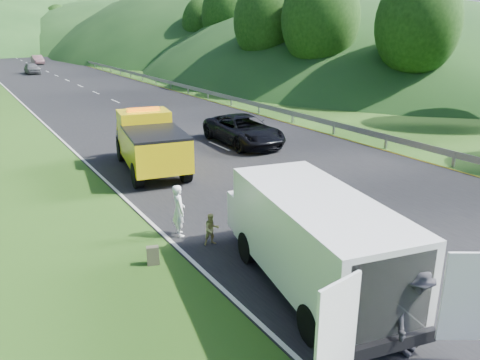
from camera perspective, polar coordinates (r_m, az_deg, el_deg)
ground at (r=15.71m, az=5.75°, el=-5.12°), size 320.00×320.00×0.00m
road_surface at (r=53.08m, az=-18.90°, el=10.80°), size 14.00×200.00×0.02m
guardrail at (r=66.96m, az=-15.30°, el=12.54°), size 0.06×140.00×1.52m
tree_line_right at (r=78.40m, az=-7.84°, el=13.80°), size 14.00×140.00×14.00m
hills_backdrop at (r=147.00m, az=-26.54°, el=14.24°), size 201.00×288.60×44.00m
tow_truck at (r=21.12m, az=-10.92°, el=4.55°), size 3.26×6.44×2.64m
white_van at (r=11.52m, az=8.86°, el=-6.81°), size 4.33×7.39×2.47m
woman at (r=14.82m, az=-7.33°, el=-6.69°), size 0.53×0.66×1.64m
child at (r=14.13m, az=-3.44°, el=-7.90°), size 0.53×0.44×0.98m
worker at (r=10.58m, az=19.72°, el=-19.16°), size 1.40×1.05×1.92m
suitcase at (r=13.14m, az=-10.57°, el=-9.04°), size 0.37×0.28×0.53m
spare_tire at (r=10.90m, az=19.39°, el=-17.89°), size 0.64×0.64×0.20m
passing_suv at (r=25.66m, az=0.43°, el=4.38°), size 2.73×5.64×1.55m
dist_car_a at (r=68.17m, az=-23.93°, el=11.73°), size 1.64×4.07×1.39m
dist_car_b at (r=84.46m, az=-23.40°, el=12.82°), size 1.47×4.22×1.39m
dist_car_c at (r=107.65m, az=-25.34°, el=13.50°), size 2.19×5.39×1.56m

